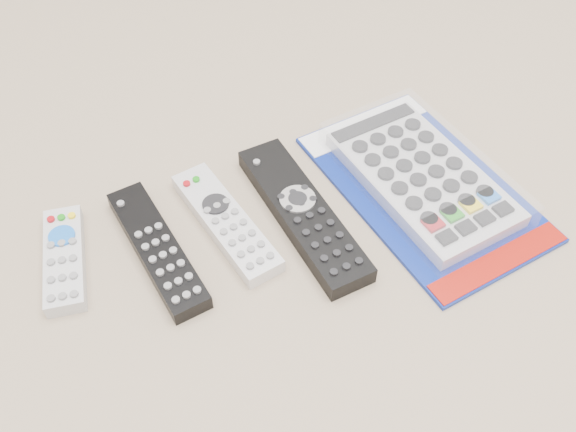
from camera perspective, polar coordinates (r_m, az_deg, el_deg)
name	(u,v)px	position (r m, az deg, el deg)	size (l,w,h in m)	color
remote_small_grey	(64,259)	(0.77, -19.27, -3.60)	(0.07, 0.15, 0.02)	#BBBBBE
remote_slim_black	(157,249)	(0.75, -11.53, -2.88)	(0.07, 0.20, 0.02)	black
remote_silver_dvd	(226,222)	(0.76, -5.53, -0.54)	(0.08, 0.19, 0.02)	silver
remote_large_black	(303,213)	(0.76, 1.34, 0.25)	(0.07, 0.24, 0.03)	black
jumbo_remote_packaged	(423,176)	(0.81, 11.88, 3.47)	(0.22, 0.33, 0.04)	navy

